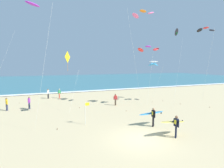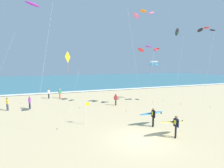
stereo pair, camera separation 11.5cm
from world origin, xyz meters
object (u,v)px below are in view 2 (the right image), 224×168
Objects in this scene: kite_arc_scarlet_outer at (206,29)px; bystander_purple_top at (30,103)px; bystander_yellow_top at (7,104)px; surfer_trailing at (174,123)px; bystander_red_top at (116,99)px; kite_arc_amber_low at (143,13)px; bystander_green_top at (60,93)px; lifeguard_flag at (86,111)px; bystander_white_top at (49,94)px; kite_arc_violet_close at (149,49)px; kite_arc_ivory_mid at (154,63)px; surfer_lead at (152,115)px; kite_delta_charcoal_extra at (177,33)px; kite_diamond_golden_high at (68,59)px.

bystander_purple_top is (-22.50, 5.74, -9.45)m from kite_arc_scarlet_outer.
surfer_trailing is at bearing -45.38° from bystander_yellow_top.
surfer_trailing is 11.39m from bystander_red_top.
kite_arc_amber_low is 7.89× the size of bystander_green_top.
bystander_yellow_top is 0.76× the size of lifeguard_flag.
lifeguard_flag is (7.74, -8.31, 0.45)m from bystander_yellow_top.
bystander_purple_top is 1.00× the size of bystander_white_top.
bystander_yellow_top is (-17.33, 3.74, -6.84)m from kite_arc_violet_close.
kite_arc_amber_low is at bearing 28.85° from lifeguard_flag.
kite_arc_ivory_mid is 2.90× the size of lifeguard_flag.
kite_arc_scarlet_outer is at bearing 23.15° from surfer_lead.
surfer_trailing is 0.40× the size of kite_arc_ivory_mid.
kite_arc_scarlet_outer reaches higher than kite_arc_ivory_mid.
kite_arc_scarlet_outer is (11.72, 5.01, 9.21)m from surfer_lead.
surfer_lead is 1.18× the size of lifeguard_flag.
surfer_lead is 0.31× the size of kite_arc_violet_close.
kite_delta_charcoal_extra reaches higher than kite_arc_violet_close.
kite_arc_ivory_mid is 6.07m from kite_delta_charcoal_extra.
kite_arc_scarlet_outer is at bearing -17.54° from bystander_red_top.
kite_arc_scarlet_outer is at bearing -14.31° from bystander_purple_top.
kite_diamond_golden_high is 3.31× the size of lifeguard_flag.
bystander_yellow_top is (-19.91, 5.97, -8.70)m from kite_delta_charcoal_extra.
kite_delta_charcoal_extra is at bearing -29.51° from bystander_red_top.
kite_delta_charcoal_extra is 6.33× the size of bystander_red_top.
surfer_trailing is at bearing -70.81° from bystander_green_top.
kite_arc_scarlet_outer is at bearing -16.54° from kite_arc_amber_low.
bystander_white_top is (-11.72, 9.81, -11.34)m from kite_arc_amber_low.
kite_diamond_golden_high reaches higher than kite_arc_ivory_mid.
surfer_trailing is at bearing -66.87° from bystander_white_top.
bystander_purple_top is (-14.14, 3.25, -11.34)m from kite_arc_amber_low.
surfer_lead is 10.45m from kite_diamond_golden_high.
kite_diamond_golden_high is 18.73m from kite_arc_scarlet_outer.
kite_delta_charcoal_extra reaches higher than bystander_green_top.
kite_arc_violet_close is 16.74m from bystander_purple_top.
bystander_purple_top is (-4.29, 4.33, -5.32)m from kite_diamond_golden_high.
bystander_red_top is (-4.05, 1.52, -6.84)m from kite_arc_violet_close.
lifeguard_flag is (0.98, -3.81, -4.87)m from kite_diamond_golden_high.
kite_arc_violet_close is at bearing 60.40° from surfer_lead.
bystander_purple_top is at bearing 165.69° from kite_arc_scarlet_outer.
bystander_yellow_top is (-13.25, 10.92, -0.24)m from surfer_lead.
kite_delta_charcoal_extra reaches higher than bystander_white_top.
bystander_green_top is at bearing -14.79° from bystander_white_top.
kite_delta_charcoal_extra is (3.30, -2.54, -2.64)m from kite_arc_amber_low.
bystander_purple_top is at bearing 135.08° from surfer_lead.
kite_arc_ivory_mid is 3.83× the size of bystander_purple_top.
kite_arc_amber_low is at bearing 163.46° from kite_arc_scarlet_outer.
lifeguard_flag is (2.85, -14.70, 0.45)m from bystander_white_top.
kite_delta_charcoal_extra is 6.33× the size of bystander_white_top.
kite_arc_ivory_mid reaches higher than bystander_yellow_top.
surfer_lead is at bearing -68.53° from bystander_green_top.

